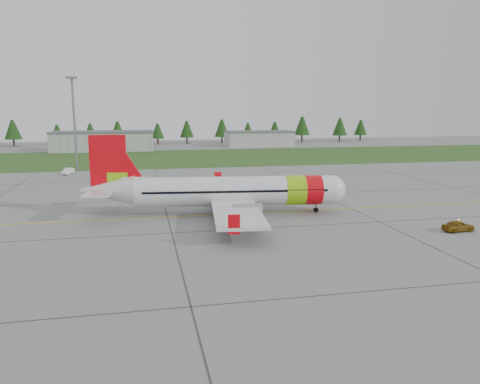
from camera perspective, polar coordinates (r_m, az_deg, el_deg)
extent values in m
plane|color=gray|center=(55.26, 7.42, -4.15)|extent=(320.00, 320.00, 0.00)
cylinder|color=silver|center=(60.52, -0.59, 0.11)|extent=(25.69, 6.65, 3.81)
sphere|color=silver|center=(62.89, 11.03, 0.30)|extent=(3.81, 3.81, 3.81)
cone|color=silver|center=(61.24, -15.80, 0.17)|extent=(7.23, 4.56, 3.81)
cube|color=black|center=(62.92, 11.29, 0.61)|extent=(1.84, 2.70, 0.55)
cylinder|color=#8CCA0F|center=(61.68, 6.67, 0.23)|extent=(2.96, 4.15, 3.89)
cylinder|color=red|center=(62.22, 8.78, 0.27)|extent=(2.57, 4.11, 3.89)
cube|color=silver|center=(60.68, -1.05, -0.90)|extent=(8.86, 31.69, 0.35)
cube|color=red|center=(75.83, -2.71, 1.71)|extent=(1.19, 0.31, 1.96)
cube|color=red|center=(45.35, -0.74, -3.96)|extent=(1.19, 0.31, 1.96)
cylinder|color=gray|center=(66.17, -0.15, -0.45)|extent=(3.73, 2.44, 2.05)
cylinder|color=gray|center=(55.68, 0.89, -2.46)|extent=(3.73, 2.44, 2.05)
cube|color=red|center=(60.75, -15.77, 3.22)|extent=(4.51, 0.86, 7.43)
cube|color=#8CCA0F|center=(60.85, -14.68, 1.24)|extent=(2.57, 0.69, 2.35)
cube|color=silver|center=(61.29, -16.26, 0.39)|extent=(4.37, 11.52, 0.22)
cylinder|color=slate|center=(62.80, 9.24, -1.84)|extent=(0.18, 0.18, 1.37)
cylinder|color=black|center=(62.87, 9.23, -2.15)|extent=(0.69, 0.35, 0.66)
cylinder|color=slate|center=(63.49, -2.12, -1.35)|extent=(0.22, 0.22, 1.86)
cylinder|color=black|center=(63.55, -2.47, -1.73)|extent=(1.06, 0.55, 1.02)
cylinder|color=slate|center=(58.14, -1.79, -2.42)|extent=(0.22, 0.22, 1.86)
cylinder|color=black|center=(58.21, -2.18, -2.83)|extent=(1.06, 0.55, 1.02)
imported|color=#D08F0B|center=(57.52, 25.15, -2.61)|extent=(1.34, 1.55, 3.65)
imported|color=white|center=(104.57, -20.30, 3.14)|extent=(1.68, 1.62, 4.04)
cube|color=#30561E|center=(134.37, -4.25, 4.27)|extent=(320.00, 50.00, 0.03)
cube|color=gold|center=(62.65, 5.00, -2.40)|extent=(120.00, 0.25, 0.02)
cube|color=#A8A8A3|center=(161.27, -16.32, 5.92)|extent=(32.00, 14.00, 6.00)
cube|color=#A8A8A3|center=(174.22, 2.33, 6.46)|extent=(24.00, 12.00, 5.20)
cylinder|color=slate|center=(109.43, -19.52, 7.66)|extent=(0.50, 0.50, 20.00)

